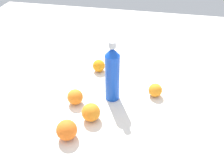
% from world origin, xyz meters
% --- Properties ---
extents(ground_plane, '(2.40, 2.40, 0.00)m').
position_xyz_m(ground_plane, '(0.00, 0.00, 0.00)').
color(ground_plane, silver).
extents(water_bottle, '(0.07, 0.07, 0.29)m').
position_xyz_m(water_bottle, '(0.04, 0.00, 0.14)').
color(water_bottle, blue).
rests_on(water_bottle, ground_plane).
extents(orange_0, '(0.06, 0.06, 0.06)m').
position_xyz_m(orange_0, '(0.09, -0.20, 0.03)').
color(orange_0, orange).
rests_on(orange_0, ground_plane).
extents(orange_1, '(0.07, 0.07, 0.07)m').
position_xyz_m(orange_1, '(0.25, 0.12, 0.03)').
color(orange_1, orange).
rests_on(orange_1, ground_plane).
extents(orange_2, '(0.08, 0.08, 0.08)m').
position_xyz_m(orange_2, '(-0.12, 0.06, 0.04)').
color(orange_2, orange).
rests_on(orange_2, ground_plane).
extents(orange_3, '(0.08, 0.08, 0.08)m').
position_xyz_m(orange_3, '(-0.24, 0.12, 0.04)').
color(orange_3, orange).
rests_on(orange_3, ground_plane).
extents(orange_4, '(0.07, 0.07, 0.07)m').
position_xyz_m(orange_4, '(-0.04, 0.16, 0.04)').
color(orange_4, orange).
rests_on(orange_4, ground_plane).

